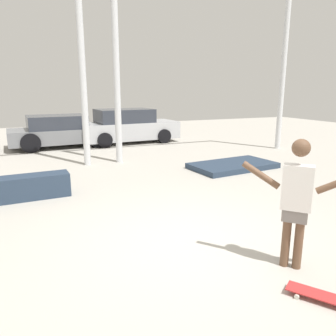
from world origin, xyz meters
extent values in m
plane|color=#B2ADA3|center=(0.00, 0.00, 0.00)|extent=(36.00, 36.00, 0.00)
cylinder|color=brown|center=(0.86, -1.14, 0.40)|extent=(0.11, 0.11, 0.80)
cylinder|color=brown|center=(0.96, -1.25, 0.40)|extent=(0.11, 0.11, 0.80)
cube|color=slate|center=(0.91, -1.20, 0.73)|extent=(0.33, 0.34, 0.18)
cube|color=silver|center=(0.91, -1.20, 1.09)|extent=(0.38, 0.39, 0.58)
sphere|color=brown|center=(0.91, -1.20, 1.59)|extent=(0.22, 0.22, 0.22)
cylinder|color=brown|center=(0.60, -0.86, 1.20)|extent=(0.40, 0.42, 0.34)
cube|color=red|center=(0.72, -1.94, 0.07)|extent=(0.64, 0.81, 0.01)
cylinder|color=silver|center=(0.65, -1.64, 0.03)|extent=(0.06, 0.06, 0.05)
cylinder|color=silver|center=(0.47, -1.77, 0.03)|extent=(0.06, 0.06, 0.05)
cube|color=#28384C|center=(3.38, 3.79, 0.08)|extent=(2.62, 1.63, 0.15)
cylinder|color=silver|center=(-0.51, 5.95, 2.96)|extent=(0.20, 0.20, 5.91)
cylinder|color=silver|center=(0.51, 5.95, 2.96)|extent=(0.20, 0.20, 5.91)
cylinder|color=silver|center=(6.93, 5.95, 2.96)|extent=(0.20, 0.20, 5.91)
cube|color=slate|center=(-0.88, 9.74, 0.47)|extent=(4.11, 2.02, 0.55)
cube|color=#2D333D|center=(-1.04, 9.73, 1.01)|extent=(2.30, 1.78, 0.52)
cylinder|color=black|center=(0.33, 10.69, 0.36)|extent=(0.73, 0.26, 0.72)
cylinder|color=black|center=(0.41, 8.91, 0.36)|extent=(0.73, 0.26, 0.72)
cylinder|color=black|center=(-2.17, 10.57, 0.36)|extent=(0.73, 0.26, 0.72)
cylinder|color=black|center=(-2.08, 8.79, 0.36)|extent=(0.73, 0.26, 0.72)
cube|color=#B7BABF|center=(1.92, 9.70, 0.53)|extent=(4.36, 1.98, 0.73)
cube|color=#2D333D|center=(1.75, 9.69, 1.18)|extent=(2.44, 1.72, 0.56)
cylinder|color=black|center=(3.19, 10.62, 0.30)|extent=(0.62, 0.26, 0.61)
cylinder|color=black|center=(3.30, 8.95, 0.30)|extent=(0.62, 0.26, 0.61)
cylinder|color=black|center=(0.55, 10.44, 0.30)|extent=(0.62, 0.26, 0.61)
cylinder|color=black|center=(0.66, 8.78, 0.30)|extent=(0.62, 0.26, 0.61)
camera|label=1|loc=(-2.11, -4.15, 2.28)|focal=35.00mm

